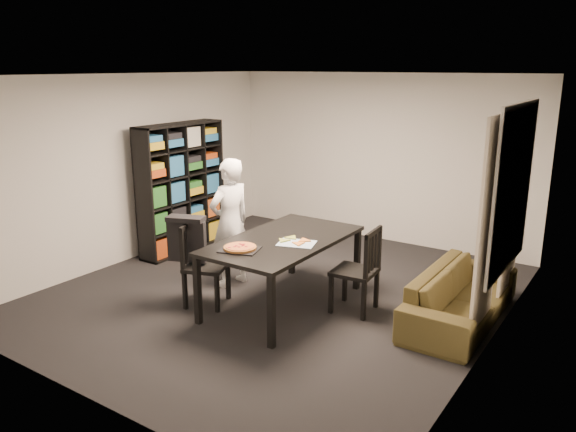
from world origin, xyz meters
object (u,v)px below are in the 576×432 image
Objects in this scene: chair_right at (363,265)px; sofa at (461,296)px; dining_table at (283,245)px; chair_left at (198,258)px; person at (230,223)px; baking_tray at (240,249)px; pepperoni_pizza at (240,247)px; bookshelf at (182,188)px.

chair_right is 0.51× the size of sofa.
dining_table is 1.01× the size of sofa.
dining_table is 1.99× the size of chair_left.
baking_tray is at bearing 57.95° from person.
person is 4.63× the size of pepperoni_pizza.
person is (-1.76, -0.16, 0.25)m from chair_right.
chair_left is at bearing 19.39° from person.
bookshelf is 3.32m from chair_right.
dining_table is 1.00m from chair_left.
baking_tray is (2.25, -1.45, -0.14)m from bookshelf.
baking_tray is at bearing 123.70° from sofa.
dining_table is at bearing -73.56° from chair_right.
dining_table is 0.61m from baking_tray.
person is 1.07m from baking_tray.
person is 4.05× the size of baking_tray.
baking_tray is 0.21× the size of sofa.
person is 0.84× the size of sofa.
chair_left is 0.51× the size of sofa.
chair_left is at bearing -41.11° from bookshelf.
chair_right reaches higher than chair_left.
pepperoni_pizza reaches higher than baking_tray.
chair_right is at bearing 42.47° from baking_tray.
bookshelf reaches higher than chair_right.
bookshelf is at bearing 88.39° from sofa.
person is at bearing 169.51° from dining_table.
bookshelf is 1.17× the size of person.
pepperoni_pizza is (-0.00, 0.01, 0.02)m from baking_tray.
chair_right is (0.85, 0.33, -0.17)m from dining_table.
chair_left is 0.74m from pepperoni_pizza.
pepperoni_pizza is (2.25, -1.44, -0.12)m from bookshelf.
chair_left is at bearing 114.98° from sofa.
chair_left is at bearing -68.45° from chair_right.
chair_right reaches higher than pepperoni_pizza.
bookshelf reaches higher than sofa.
pepperoni_pizza is at bearing 105.71° from baking_tray.
sofa is (2.68, 1.25, -0.27)m from chair_left.
bookshelf is 4.29m from sofa.
chair_right is 1.38m from baking_tray.
sofa is at bearing 33.70° from baking_tray.
baking_tray is 1.14× the size of pepperoni_pizza.
person is at bearing 101.71° from sofa.
sofa is at bearing -1.61° from bookshelf.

